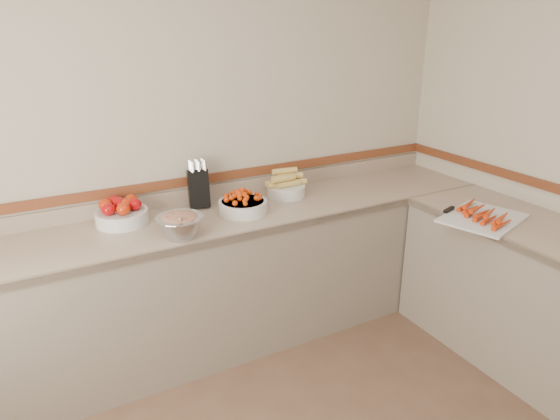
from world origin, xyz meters
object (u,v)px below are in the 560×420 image
knife_block (198,187)px  corn_bowl (286,187)px  cutting_board (483,216)px  tomato_bowl (121,212)px  rhubarb_bowl (180,224)px  cherry_tomato_bowl (243,204)px

knife_block → corn_bowl: size_ratio=1.09×
corn_bowl → cutting_board: size_ratio=0.49×
tomato_bowl → cutting_board: (1.94, -0.99, -0.05)m
rhubarb_bowl → cutting_board: (1.70, -0.62, -0.06)m
knife_block → cutting_board: knife_block is taller
knife_block → tomato_bowl: knife_block is taller
knife_block → rhubarb_bowl: (-0.27, -0.43, -0.05)m
knife_block → rhubarb_bowl: 0.51m
knife_block → rhubarb_bowl: size_ratio=1.18×
corn_bowl → rhubarb_bowl: (-0.86, -0.33, 0.01)m
tomato_bowl → rhubarb_bowl: same height
knife_block → cherry_tomato_bowl: bearing=-50.9°
corn_bowl → knife_block: bearing=170.6°
tomato_bowl → corn_bowl: size_ratio=1.06×
tomato_bowl → cherry_tomato_bowl: size_ratio=1.01×
knife_block → cherry_tomato_bowl: (0.20, -0.25, -0.07)m
tomato_bowl → knife_block: bearing=6.7°
tomato_bowl → corn_bowl: corn_bowl is taller
cutting_board → knife_block: bearing=143.8°
cherry_tomato_bowl → cutting_board: bearing=-33.0°
corn_bowl → rhubarb_bowl: 0.92m
tomato_bowl → cherry_tomato_bowl: (0.71, -0.19, -0.01)m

